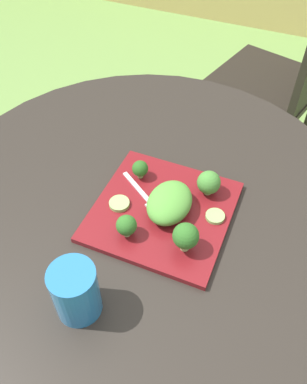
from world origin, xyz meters
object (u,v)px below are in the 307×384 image
(patio_chair, at_px, (291,71))
(salad_plate, at_px, (162,211))
(fork, at_px, (145,198))
(drinking_glass, at_px, (75,293))

(patio_chair, bearing_deg, salad_plate, -98.20)
(fork, bearing_deg, patio_chair, 79.14)
(salad_plate, xyz_separation_m, fork, (-0.05, 0.01, 0.01))
(patio_chair, relative_size, fork, 6.55)
(fork, bearing_deg, drinking_glass, -92.76)
(patio_chair, relative_size, salad_plate, 3.03)
(salad_plate, relative_size, fork, 2.16)
(patio_chair, bearing_deg, drinking_glass, -99.17)
(patio_chair, height_order, fork, patio_chair)
(salad_plate, bearing_deg, fork, 163.89)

